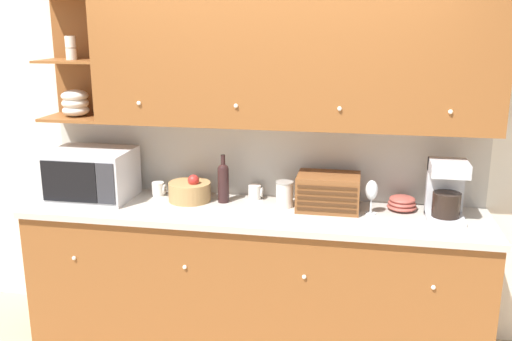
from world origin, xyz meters
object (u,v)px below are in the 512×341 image
object	(u,v)px
wine_bottle	(223,181)
mug_blue_second	(255,192)
coffee_maker	(446,190)
mug	(159,189)
bread_box	(328,192)
storage_canister	(284,194)
wine_glass	(372,191)
microwave	(92,174)
fruit_basket	(190,191)
bowl_stack_on_counter	(402,203)

from	to	relation	value
wine_bottle	mug_blue_second	bearing A→B (deg)	28.24
coffee_maker	mug	bearing A→B (deg)	176.00
bread_box	coffee_maker	size ratio (longest dim) A/B	1.08
storage_canister	coffee_maker	xyz separation A→B (m)	(0.99, -0.05, 0.10)
wine_glass	microwave	bearing A→B (deg)	-179.37
storage_canister	coffee_maker	size ratio (longest dim) A/B	0.46
wine_glass	coffee_maker	distance (m)	0.44
microwave	coffee_maker	size ratio (longest dim) A/B	1.47
microwave	fruit_basket	world-z (taller)	microwave
bread_box	wine_glass	bearing A→B (deg)	-10.55
wine_bottle	bread_box	world-z (taller)	wine_bottle
fruit_basket	microwave	bearing A→B (deg)	-174.29
bread_box	wine_glass	xyz separation A→B (m)	(0.27, -0.05, 0.03)
mug_blue_second	wine_glass	bearing A→B (deg)	-12.12
mug	bowl_stack_on_counter	world-z (taller)	bowl_stack_on_counter
bread_box	bowl_stack_on_counter	bearing A→B (deg)	7.28
microwave	fruit_basket	bearing A→B (deg)	5.71
bowl_stack_on_counter	microwave	bearing A→B (deg)	-176.37
fruit_basket	wine_bottle	distance (m)	0.24
bread_box	fruit_basket	bearing A→B (deg)	-179.75
microwave	bread_box	distance (m)	1.59
fruit_basket	bread_box	distance (m)	0.92
bread_box	microwave	bearing A→B (deg)	-177.45
wine_glass	bowl_stack_on_counter	world-z (taller)	wine_glass
coffee_maker	wine_glass	bearing A→B (deg)	178.52
mug	storage_canister	world-z (taller)	storage_canister
storage_canister	bowl_stack_on_counter	xyz separation A→B (m)	(0.74, 0.07, -0.04)
mug	bowl_stack_on_counter	bearing A→B (deg)	-0.36
wine_bottle	bread_box	bearing A→B (deg)	-0.83
fruit_basket	mug_blue_second	bearing A→B (deg)	15.66
bread_box	wine_glass	world-z (taller)	bread_box
fruit_basket	bread_box	world-z (taller)	bread_box
microwave	storage_canister	distance (m)	1.31
mug	wine_glass	bearing A→B (deg)	-4.77
storage_canister	mug_blue_second	bearing A→B (deg)	149.59
mug	wine_glass	size ratio (longest dim) A/B	0.45
microwave	coffee_maker	distance (m)	2.29
wine_bottle	mug_blue_second	distance (m)	0.24
microwave	mug_blue_second	size ratio (longest dim) A/B	5.46
bread_box	bowl_stack_on_counter	distance (m)	0.47
mug_blue_second	mug	bearing A→B (deg)	-176.19
microwave	wine_bottle	bearing A→B (deg)	5.15
wine_glass	bowl_stack_on_counter	bearing A→B (deg)	29.24
microwave	wine_glass	xyz separation A→B (m)	(1.85, 0.02, -0.02)
microwave	bread_box	xyz separation A→B (m)	(1.58, 0.07, -0.06)
mug	mug_blue_second	world-z (taller)	mug_blue_second
storage_canister	bread_box	bearing A→B (deg)	2.69
fruit_basket	wine_bottle	world-z (taller)	wine_bottle
mug_blue_second	bread_box	distance (m)	0.51
wine_glass	coffee_maker	xyz separation A→B (m)	(0.44, -0.01, 0.04)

